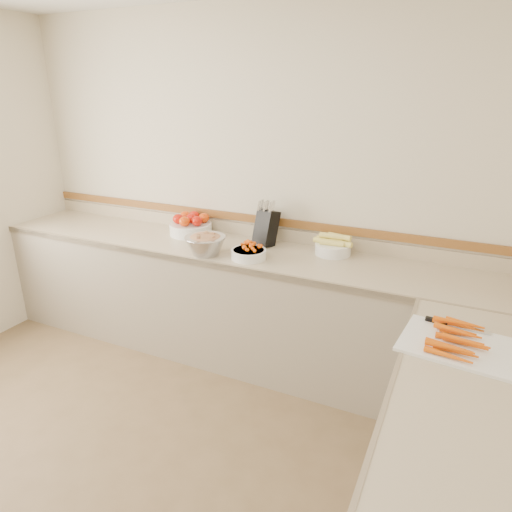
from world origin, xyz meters
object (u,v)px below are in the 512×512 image
at_px(knife_block, 266,227).
at_px(tomato_bowl, 191,226).
at_px(cherry_tomato_bowl, 249,252).
at_px(corn_bowl, 333,246).
at_px(cutting_board, 457,341).
at_px(rhubarb_bowl, 205,243).

bearing_deg(knife_block, tomato_bowl, -178.51).
relative_size(tomato_bowl, cherry_tomato_bowl, 1.38).
bearing_deg(knife_block, corn_bowl, 1.35).
xyz_separation_m(corn_bowl, cutting_board, (0.87, -0.95, -0.04)).
xyz_separation_m(knife_block, tomato_bowl, (-0.66, -0.02, -0.07)).
height_order(corn_bowl, rhubarb_bowl, rhubarb_bowl).
bearing_deg(knife_block, rhubarb_bowl, -127.65).
xyz_separation_m(knife_block, cherry_tomato_bowl, (0.01, -0.32, -0.10)).
distance_m(tomato_bowl, cherry_tomato_bowl, 0.74).
xyz_separation_m(cherry_tomato_bowl, cutting_board, (1.37, -0.62, -0.02)).
bearing_deg(cutting_board, corn_bowl, 132.29).
bearing_deg(cherry_tomato_bowl, cutting_board, -24.23).
xyz_separation_m(rhubarb_bowl, cutting_board, (1.68, -0.56, -0.06)).
bearing_deg(tomato_bowl, rhubarb_bowl, -45.52).
xyz_separation_m(cherry_tomato_bowl, rhubarb_bowl, (-0.31, -0.06, 0.04)).
height_order(tomato_bowl, corn_bowl, tomato_bowl).
height_order(rhubarb_bowl, cutting_board, rhubarb_bowl).
relative_size(cherry_tomato_bowl, cutting_board, 0.47).
xyz_separation_m(corn_bowl, rhubarb_bowl, (-0.82, -0.40, 0.03)).
distance_m(cherry_tomato_bowl, rhubarb_bowl, 0.32).
bearing_deg(cutting_board, tomato_bowl, 155.66).
height_order(tomato_bowl, cherry_tomato_bowl, tomato_bowl).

